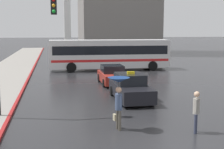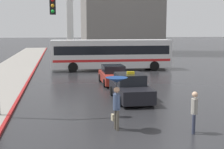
{
  "view_description": "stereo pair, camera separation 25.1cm",
  "coord_description": "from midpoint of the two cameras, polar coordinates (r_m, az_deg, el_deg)",
  "views": [
    {
      "loc": [
        -3.09,
        -10.12,
        4.14
      ],
      "look_at": [
        0.4,
        8.39,
        1.4
      ],
      "focal_mm": 50.0,
      "sensor_mm": 36.0,
      "label": 1
    },
    {
      "loc": [
        -2.85,
        -10.16,
        4.14
      ],
      "look_at": [
        0.4,
        8.39,
        1.4
      ],
      "focal_mm": 50.0,
      "sensor_mm": 36.0,
      "label": 2
    }
  ],
  "objects": [
    {
      "name": "taxi",
      "position": [
        18.43,
        3.75,
        -2.51
      ],
      "size": [
        1.91,
        4.41,
        1.7
      ],
      "rotation": [
        0.0,
        0.0,
        3.14
      ],
      "color": "black",
      "rests_on": "ground_plane"
    },
    {
      "name": "traffic_light",
      "position": [
        15.09,
        -16.24,
        7.62
      ],
      "size": [
        2.85,
        0.38,
        5.92
      ],
      "color": "black",
      "rests_on": "ground_plane"
    },
    {
      "name": "pedestrian_man",
      "position": [
        12.92,
        15.36,
        -6.15
      ],
      "size": [
        0.36,
        0.4,
        1.7
      ],
      "rotation": [
        0.0,
        0.0,
        -2.06
      ],
      "color": "#2D3347",
      "rests_on": "ground_plane"
    },
    {
      "name": "ground_plane",
      "position": [
        11.35,
        6.12,
        -13.17
      ],
      "size": [
        300.0,
        300.0,
        0.0
      ],
      "primitive_type": "plane",
      "color": "#262628"
    },
    {
      "name": "pedestrian_with_umbrella",
      "position": [
        12.74,
        1.4,
        -2.86
      ],
      "size": [
        0.9,
        0.9,
        2.2
      ],
      "rotation": [
        0.0,
        0.0,
        1.8
      ],
      "color": "#4C473D",
      "rests_on": "ground_plane"
    },
    {
      "name": "city_bus",
      "position": [
        31.88,
        0.09,
        3.91
      ],
      "size": [
        12.13,
        2.97,
        3.07
      ],
      "rotation": [
        0.0,
        0.0,
        -1.6
      ],
      "color": "silver",
      "rests_on": "ground_plane"
    },
    {
      "name": "sedan_red",
      "position": [
        23.83,
        0.57,
        -0.16
      ],
      "size": [
        1.91,
        4.04,
        1.41
      ],
      "rotation": [
        0.0,
        0.0,
        3.14
      ],
      "color": "#A52D23",
      "rests_on": "ground_plane"
    }
  ]
}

